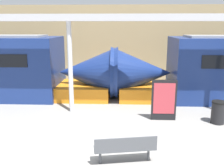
# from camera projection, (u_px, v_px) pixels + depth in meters

# --- Properties ---
(ground_plane) EXTENTS (60.00, 60.00, 0.00)m
(ground_plane) POSITION_uv_depth(u_px,v_px,m) (106.00, 165.00, 6.69)
(ground_plane) COLOR gray
(station_wall) EXTENTS (56.00, 0.20, 5.00)m
(station_wall) POSITION_uv_depth(u_px,v_px,m) (116.00, 43.00, 16.76)
(station_wall) COLOR tan
(station_wall) RESTS_ON ground_plane
(bench_near) EXTENTS (1.73, 0.72, 0.81)m
(bench_near) POSITION_uv_depth(u_px,v_px,m) (125.00, 147.00, 6.69)
(bench_near) COLOR #4C4F54
(bench_near) RESTS_ON ground_plane
(trash_bin) EXTENTS (0.53, 0.53, 0.87)m
(trash_bin) POSITION_uv_depth(u_px,v_px,m) (218.00, 112.00, 9.51)
(trash_bin) COLOR black
(trash_bin) RESTS_ON ground_plane
(poster_board) EXTENTS (0.97, 0.07, 1.62)m
(poster_board) POSITION_uv_depth(u_px,v_px,m) (164.00, 100.00, 9.74)
(poster_board) COLOR black
(poster_board) RESTS_ON ground_plane
(support_column_near) EXTENTS (0.20, 0.20, 3.84)m
(support_column_near) POSITION_uv_depth(u_px,v_px,m) (70.00, 68.00, 10.50)
(support_column_near) COLOR silver
(support_column_near) RESTS_ON ground_plane
(canopy_beam) EXTENTS (28.00, 0.60, 0.28)m
(canopy_beam) POSITION_uv_depth(u_px,v_px,m) (68.00, 18.00, 10.03)
(canopy_beam) COLOR #B7B7BC
(canopy_beam) RESTS_ON support_column_near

